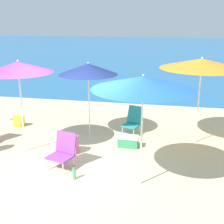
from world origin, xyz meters
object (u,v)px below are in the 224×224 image
beach_umbrella_purple (18,67)px  backpack_pink (71,145)px  beach_umbrella_blue (143,83)px  beach_chair_teal (133,120)px  cooler_box (128,141)px  seagull (10,116)px  beach_umbrella_orange (202,64)px  backpack_yellow (19,121)px  beach_umbrella_navy (88,69)px  beach_chair_purple (63,150)px  water_bottle (74,174)px

beach_umbrella_purple → backpack_pink: 2.18m
beach_umbrella_blue → beach_chair_teal: size_ratio=2.87×
beach_umbrella_blue → cooler_box: beach_umbrella_blue is taller
beach_umbrella_purple → seagull: (-1.55, 2.08, -1.91)m
beach_umbrella_blue → seagull: beach_umbrella_blue is taller
beach_umbrella_orange → backpack_yellow: beach_umbrella_orange is taller
seagull → beach_umbrella_purple: bearing=-53.3°
beach_umbrella_navy → beach_umbrella_blue: size_ratio=0.94×
beach_umbrella_navy → beach_umbrella_orange: (2.81, 0.19, 0.20)m
cooler_box → seagull: (-3.98, 1.34, -0.01)m
beach_umbrella_orange → beach_chair_purple: bearing=-145.2°
backpack_pink → seagull: (-2.70, 1.96, -0.06)m
seagull → beach_chair_teal: bearing=-5.2°
backpack_pink → seagull: 3.34m
backpack_yellow → backpack_pink: size_ratio=0.73×
backpack_pink → beach_umbrella_blue: bearing=-32.1°
beach_umbrella_navy → cooler_box: 2.10m
beach_umbrella_purple → beach_chair_teal: 3.40m
beach_umbrella_purple → water_bottle: 2.75m
beach_chair_purple → beach_umbrella_blue: bearing=4.1°
beach_chair_purple → water_bottle: (0.40, -0.48, -0.28)m
water_bottle → backpack_yellow: bearing=134.0°
backpack_pink → cooler_box: bearing=25.9°
backpack_pink → seagull: bearing=144.0°
backpack_yellow → seagull: (-0.54, 0.45, -0.01)m
beach_chair_purple → beach_chair_teal: bearing=80.0°
beach_umbrella_purple → beach_umbrella_blue: 3.11m
water_bottle → seagull: bearing=134.9°
beach_umbrella_blue → water_bottle: beach_umbrella_blue is taller
beach_umbrella_orange → backpack_yellow: (-5.12, 0.23, -1.91)m
cooler_box → beach_umbrella_purple: bearing=-163.1°
beach_umbrella_navy → beach_umbrella_blue: 2.76m
beach_umbrella_navy → beach_umbrella_orange: beach_umbrella_orange is taller
backpack_yellow → beach_umbrella_navy: bearing=-10.3°
beach_umbrella_purple → beach_umbrella_navy: (1.30, 1.21, -0.19)m
seagull → backpack_yellow: bearing=-39.9°
beach_umbrella_blue → beach_chair_teal: 3.22m
beach_umbrella_orange → seagull: beach_umbrella_orange is taller
beach_chair_teal → water_bottle: (-0.80, -2.82, -0.28)m
beach_chair_teal → backpack_yellow: bearing=-161.0°
beach_umbrella_orange → backpack_yellow: 5.47m
beach_umbrella_navy → beach_chair_teal: (1.11, 0.51, -1.47)m
backpack_pink → backpack_yellow: bearing=145.0°
backpack_pink → seagull: size_ratio=1.54×
beach_umbrella_orange → beach_chair_purple: (-2.89, -2.01, -1.66)m
backpack_yellow → seagull: size_ratio=1.13×
beach_chair_teal → cooler_box: bearing=-71.4°
beach_umbrella_purple → beach_umbrella_blue: beach_umbrella_purple is taller
beach_umbrella_orange → beach_chair_purple: size_ratio=2.92×
beach_umbrella_purple → water_bottle: size_ratio=7.59×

